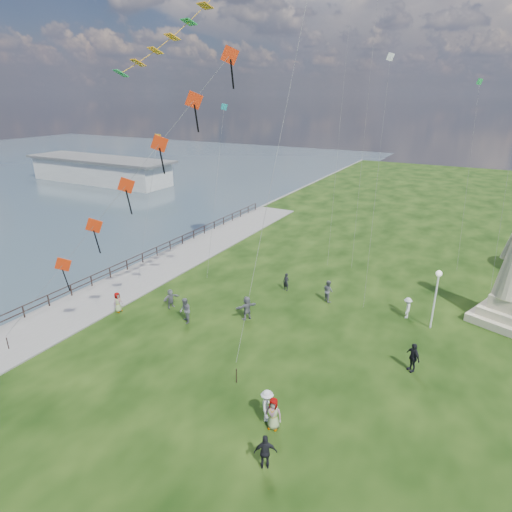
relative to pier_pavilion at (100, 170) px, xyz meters
The scene contains 16 objects.
waterfront 49.44m from the pier_pavilion, 41.92° to the right, with size 200.00×200.00×1.51m.
pier_pavilion is the anchor object (origin of this frame).
lamppost 67.02m from the pier_pavilion, 24.42° to the right, with size 0.39×0.39×4.20m.
person_1 57.83m from the pier_pavilion, 37.27° to the right, with size 0.89×0.55×1.82m, color #595960.
person_2 68.68m from the pier_pavilion, 36.40° to the right, with size 1.09×0.56×1.69m, color silver.
person_3 71.18m from the pier_pavilion, 37.46° to the right, with size 0.97×0.50×1.66m, color black.
person_4 69.28m from the pier_pavilion, 36.38° to the right, with size 0.82×0.50×1.67m, color #595960.
person_5 55.18m from the pier_pavilion, 37.66° to the right, with size 1.35×0.58×1.45m, color #595960.
person_6 56.76m from the pier_pavilion, 28.38° to the right, with size 0.53×0.35×1.46m, color black.
person_7 60.03m from the pier_pavilion, 26.91° to the right, with size 0.82×0.51×1.69m, color #595960.
person_8 65.16m from the pier_pavilion, 24.47° to the right, with size 0.99×0.51×1.53m, color silver.
person_9 69.24m from the pier_pavilion, 28.72° to the right, with size 1.04×0.53×1.78m, color black.
person_10 54.40m from the pier_pavilion, 41.51° to the right, with size 0.73×0.45×1.50m, color #595960.
person_11 59.24m from the pier_pavilion, 33.34° to the right, with size 1.61×0.69×1.74m, color #595960.
red_kite_train 59.43m from the pier_pavilion, 39.52° to the right, with size 11.36×9.35×17.30m.
small_kites 58.69m from the pier_pavilion, 19.87° to the right, with size 29.76×20.26×27.81m.
Camera 1 is at (10.73, -13.59, 14.83)m, focal length 30.00 mm.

